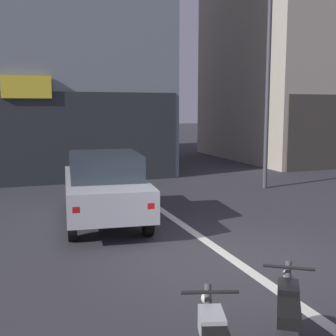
% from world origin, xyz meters
% --- Properties ---
extents(ground_plane, '(120.00, 120.00, 0.00)m').
position_xyz_m(ground_plane, '(0.00, 0.00, 0.00)').
color(ground_plane, '#333338').
extents(lane_centre_line, '(0.20, 18.00, 0.01)m').
position_xyz_m(lane_centre_line, '(0.00, 6.00, 0.00)').
color(lane_centre_line, silver).
rests_on(lane_centre_line, ground).
extents(car_silver_crossing_near, '(2.19, 4.26, 1.64)m').
position_xyz_m(car_silver_crossing_near, '(-1.63, 3.24, 0.89)').
color(car_silver_crossing_near, black).
rests_on(car_silver_crossing_near, ground).
extents(street_lamp, '(0.36, 0.36, 6.87)m').
position_xyz_m(street_lamp, '(4.26, 5.82, 4.17)').
color(street_lamp, '#47474C').
rests_on(street_lamp, ground).
extents(motorcycle_black_row_left_mid, '(0.99, 1.43, 0.98)m').
position_xyz_m(motorcycle_black_row_left_mid, '(-0.99, -3.09, 0.46)').
color(motorcycle_black_row_left_mid, black).
rests_on(motorcycle_black_row_left_mid, ground).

